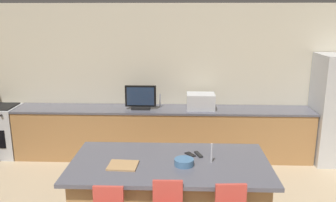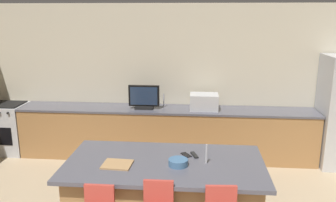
{
  "view_description": "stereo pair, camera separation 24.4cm",
  "coord_description": "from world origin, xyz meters",
  "px_view_note": "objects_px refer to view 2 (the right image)",
  "views": [
    {
      "loc": [
        0.23,
        -1.13,
        2.53
      ],
      "look_at": [
        0.06,
        3.64,
        1.33
      ],
      "focal_mm": 37.62,
      "sensor_mm": 36.0,
      "label": 1
    },
    {
      "loc": [
        0.48,
        -1.12,
        2.53
      ],
      "look_at": [
        0.06,
        3.64,
        1.33
      ],
      "focal_mm": 37.62,
      "sensor_mm": 36.0,
      "label": 2
    }
  ],
  "objects_px": {
    "microwave": "(204,102)",
    "cutting_board": "(117,164)",
    "range_oven": "(7,128)",
    "cell_phone": "(186,155)",
    "kitchen_island": "(165,198)",
    "tv_monitor": "(144,98)",
    "fruit_bowl": "(178,162)",
    "tv_remote": "(194,155)"
  },
  "relations": [
    {
      "from": "tv_monitor",
      "to": "fruit_bowl",
      "type": "relative_size",
      "value": 2.5
    },
    {
      "from": "microwave",
      "to": "cutting_board",
      "type": "xyz_separation_m",
      "value": [
        -0.97,
        -2.42,
        -0.11
      ]
    },
    {
      "from": "fruit_bowl",
      "to": "cell_phone",
      "type": "xyz_separation_m",
      "value": [
        0.08,
        0.29,
        -0.03
      ]
    },
    {
      "from": "microwave",
      "to": "tv_monitor",
      "type": "bearing_deg",
      "value": -177.13
    },
    {
      "from": "range_oven",
      "to": "cell_phone",
      "type": "distance_m",
      "value": 3.99
    },
    {
      "from": "tv_monitor",
      "to": "tv_remote",
      "type": "xyz_separation_m",
      "value": [
        0.9,
        -2.03,
        -0.17
      ]
    },
    {
      "from": "cutting_board",
      "to": "kitchen_island",
      "type": "bearing_deg",
      "value": 15.31
    },
    {
      "from": "kitchen_island",
      "to": "tv_monitor",
      "type": "height_order",
      "value": "tv_monitor"
    },
    {
      "from": "cell_phone",
      "to": "fruit_bowl",
      "type": "bearing_deg",
      "value": -137.22
    },
    {
      "from": "tv_monitor",
      "to": "cell_phone",
      "type": "xyz_separation_m",
      "value": [
        0.8,
        -2.03,
        -0.17
      ]
    },
    {
      "from": "range_oven",
      "to": "fruit_bowl",
      "type": "distance_m",
      "value": 4.1
    },
    {
      "from": "tv_monitor",
      "to": "cutting_board",
      "type": "xyz_separation_m",
      "value": [
        0.07,
        -2.36,
        -0.17
      ]
    },
    {
      "from": "kitchen_island",
      "to": "microwave",
      "type": "xyz_separation_m",
      "value": [
        0.46,
        2.28,
        0.57
      ]
    },
    {
      "from": "tv_remote",
      "to": "cutting_board",
      "type": "xyz_separation_m",
      "value": [
        -0.83,
        -0.33,
        -0.0
      ]
    },
    {
      "from": "range_oven",
      "to": "microwave",
      "type": "xyz_separation_m",
      "value": [
        3.61,
        0.0,
        0.58
      ]
    },
    {
      "from": "fruit_bowl",
      "to": "tv_remote",
      "type": "relative_size",
      "value": 1.25
    },
    {
      "from": "range_oven",
      "to": "cell_phone",
      "type": "bearing_deg",
      "value": -31.56
    },
    {
      "from": "cell_phone",
      "to": "microwave",
      "type": "bearing_deg",
      "value": 50.91
    },
    {
      "from": "range_oven",
      "to": "tv_remote",
      "type": "xyz_separation_m",
      "value": [
        3.48,
        -2.09,
        0.47
      ]
    },
    {
      "from": "kitchen_island",
      "to": "cutting_board",
      "type": "distance_m",
      "value": 0.69
    },
    {
      "from": "microwave",
      "to": "fruit_bowl",
      "type": "bearing_deg",
      "value": -97.34
    },
    {
      "from": "range_oven",
      "to": "tv_monitor",
      "type": "xyz_separation_m",
      "value": [
        2.58,
        -0.05,
        0.64
      ]
    },
    {
      "from": "cell_phone",
      "to": "tv_remote",
      "type": "xyz_separation_m",
      "value": [
        0.1,
        -0.01,
        0.01
      ]
    },
    {
      "from": "kitchen_island",
      "to": "range_oven",
      "type": "height_order",
      "value": "range_oven"
    },
    {
      "from": "kitchen_island",
      "to": "fruit_bowl",
      "type": "height_order",
      "value": "fruit_bowl"
    },
    {
      "from": "microwave",
      "to": "cell_phone",
      "type": "relative_size",
      "value": 3.2
    },
    {
      "from": "kitchen_island",
      "to": "tv_monitor",
      "type": "bearing_deg",
      "value": 104.4
    },
    {
      "from": "kitchen_island",
      "to": "cutting_board",
      "type": "relative_size",
      "value": 7.08
    },
    {
      "from": "cell_phone",
      "to": "kitchen_island",
      "type": "bearing_deg",
      "value": -171.9
    },
    {
      "from": "range_oven",
      "to": "cutting_board",
      "type": "xyz_separation_m",
      "value": [
        2.64,
        -2.42,
        0.47
      ]
    },
    {
      "from": "kitchen_island",
      "to": "cell_phone",
      "type": "height_order",
      "value": "cell_phone"
    },
    {
      "from": "kitchen_island",
      "to": "tv_remote",
      "type": "xyz_separation_m",
      "value": [
        0.33,
        0.19,
        0.46
      ]
    },
    {
      "from": "kitchen_island",
      "to": "tv_remote",
      "type": "relative_size",
      "value": 12.99
    },
    {
      "from": "range_oven",
      "to": "cutting_board",
      "type": "height_order",
      "value": "cutting_board"
    },
    {
      "from": "cell_phone",
      "to": "tv_remote",
      "type": "distance_m",
      "value": 0.1
    },
    {
      "from": "microwave",
      "to": "cutting_board",
      "type": "distance_m",
      "value": 2.6
    },
    {
      "from": "tv_monitor",
      "to": "cutting_board",
      "type": "relative_size",
      "value": 1.71
    },
    {
      "from": "microwave",
      "to": "tv_monitor",
      "type": "xyz_separation_m",
      "value": [
        -1.03,
        -0.05,
        0.06
      ]
    },
    {
      "from": "range_oven",
      "to": "tv_remote",
      "type": "height_order",
      "value": "tv_remote"
    },
    {
      "from": "range_oven",
      "to": "microwave",
      "type": "height_order",
      "value": "microwave"
    },
    {
      "from": "fruit_bowl",
      "to": "tv_monitor",
      "type": "bearing_deg",
      "value": 107.48
    },
    {
      "from": "fruit_bowl",
      "to": "cutting_board",
      "type": "relative_size",
      "value": 0.68
    }
  ]
}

